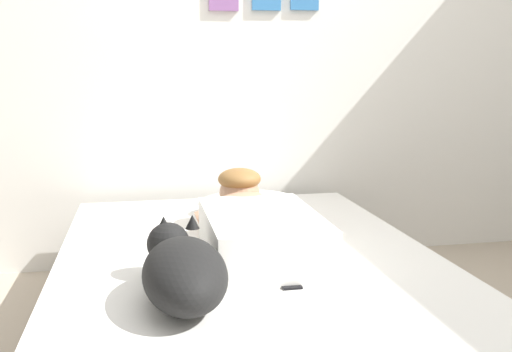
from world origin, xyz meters
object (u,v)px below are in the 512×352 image
pillow (248,202)px  cell_phone (288,281)px  person_lying (255,223)px  bed (247,302)px  dog (183,270)px  coffee_cup (250,215)px

pillow → cell_phone: 1.00m
person_lying → cell_phone: size_ratio=6.57×
bed → dog: bearing=-122.9°
coffee_cup → cell_phone: (-0.02, -0.80, -0.03)m
coffee_cup → dog: bearing=-113.3°
bed → cell_phone: cell_phone is taller
bed → person_lying: size_ratio=2.28×
bed → coffee_cup: bearing=78.0°
person_lying → cell_phone: 0.42m
bed → coffee_cup: 0.51m
bed → pillow: bearing=78.8°
coffee_cup → person_lying: bearing=-97.7°
pillow → coffee_cup: bearing=-99.3°
pillow → cell_phone: bearing=-92.9°
bed → coffee_cup: coffee_cup is taller
bed → pillow: size_ratio=4.04×
pillow → person_lying: 0.59m
coffee_cup → pillow: bearing=80.7°
bed → cell_phone: 0.42m
bed → coffee_cup: size_ratio=16.79×
dog → coffee_cup: 0.96m
pillow → dog: 1.16m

